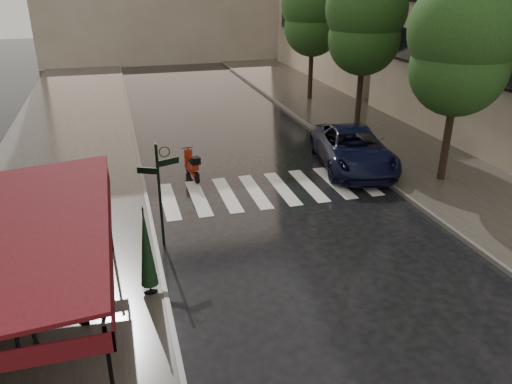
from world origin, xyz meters
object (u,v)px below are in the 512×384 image
parked_car (353,149)px  parasol_back (146,248)px  scooter (192,166)px  pedestrian_terrace (84,289)px  pedestrian_with_umbrella (13,276)px

parked_car → parasol_back: bearing=-131.4°
parasol_back → scooter: bearing=73.1°
pedestrian_terrace → parasol_back: 1.69m
pedestrian_terrace → parked_car: (10.24, 7.66, -0.15)m
pedestrian_terrace → pedestrian_with_umbrella: bearing=9.6°
parked_car → parasol_back: (-8.79, -6.89, 0.55)m
pedestrian_with_umbrella → scooter: size_ratio=1.57×
pedestrian_with_umbrella → parasol_back: bearing=9.9°
parked_car → parasol_back: size_ratio=2.51×
pedestrian_terrace → parasol_back: bearing=-166.0°
pedestrian_terrace → parked_car: pedestrian_terrace is taller
pedestrian_terrace → scooter: (3.71, 8.18, -0.44)m
pedestrian_terrace → parasol_back: (1.45, 0.77, 0.40)m
pedestrian_terrace → parked_car: 12.79m
parked_car → scooter: bearing=-174.0°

